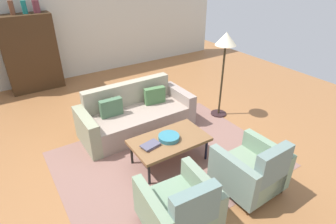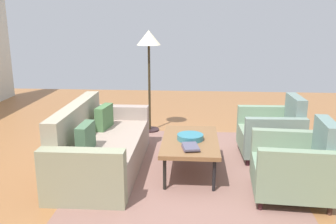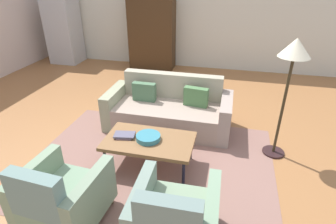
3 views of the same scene
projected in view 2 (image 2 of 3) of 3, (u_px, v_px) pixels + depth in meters
ground_plane at (137, 175)px, 4.60m from camera, size 11.07×11.07×0.00m
area_rug at (186, 171)px, 4.71m from camera, size 3.40×2.60×0.01m
couch at (98, 148)px, 4.72m from camera, size 2.10×0.91×0.86m
coffee_table at (190, 142)px, 4.61m from camera, size 1.20×0.70×0.43m
armchair_left at (297, 168)px, 3.95m from camera, size 0.85×0.85×0.88m
armchair_right at (274, 134)px, 5.12m from camera, size 0.82×0.82×0.88m
fruit_bowl at (190, 137)px, 4.58m from camera, size 0.33×0.33×0.07m
book_stack at (191, 147)px, 4.26m from camera, size 0.30×0.22×0.04m
floor_lamp at (149, 47)px, 6.06m from camera, size 0.40×0.40×1.72m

